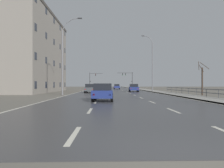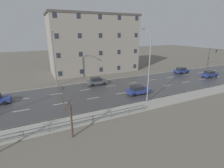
{
  "view_description": "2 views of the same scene",
  "coord_description": "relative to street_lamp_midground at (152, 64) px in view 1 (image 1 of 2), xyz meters",
  "views": [
    {
      "loc": [
        -1.36,
        -3.92,
        1.5
      ],
      "look_at": [
        -0.08,
        51.63,
        1.58
      ],
      "focal_mm": 32.58,
      "sensor_mm": 36.0,
      "label": 1
    },
    {
      "loc": [
        27.13,
        20.78,
        10.76
      ],
      "look_at": [
        0.0,
        33.58,
        1.23
      ],
      "focal_mm": 26.62,
      "sensor_mm": 36.0,
      "label": 2
    }
  ],
  "objects": [
    {
      "name": "guardrail",
      "position": [
        2.38,
        -16.05,
        -4.81
      ],
      "size": [
        0.07,
        27.77,
        1.0
      ],
      "color": "#515459",
      "rests_on": "ground"
    },
    {
      "name": "brick_building",
      "position": [
        -24.41,
        -0.05,
        2.06
      ],
      "size": [
        10.45,
        23.24,
        15.12
      ],
      "color": "gray",
      "rests_on": "ground"
    },
    {
      "name": "car_distant",
      "position": [
        -11.83,
        -3.99,
        -4.71
      ],
      "size": [
        1.93,
        4.15,
        1.57
      ],
      "rotation": [
        0.0,
        0.0,
        -0.03
      ],
      "color": "#474C51",
      "rests_on": "ground"
    },
    {
      "name": "car_near_right",
      "position": [
        -9.23,
        -21.56,
        -4.71
      ],
      "size": [
        1.93,
        4.15,
        1.57
      ],
      "rotation": [
        0.0,
        0.0,
        -0.03
      ],
      "color": "navy",
      "rests_on": "ground"
    },
    {
      "name": "traffic_signal_right",
      "position": [
        -1.0,
        34.89,
        -1.37
      ],
      "size": [
        5.66,
        0.36,
        5.97
      ],
      "color": "#38383A",
      "rests_on": "ground"
    },
    {
      "name": "traffic_signal_left",
      "position": [
        -14.47,
        35.43,
        -1.67
      ],
      "size": [
        4.96,
        0.36,
        5.83
      ],
      "color": "#38383A",
      "rests_on": "ground"
    },
    {
      "name": "sidewalk_right",
      "position": [
        0.95,
        23.9,
        -5.45
      ],
      "size": [
        3.0,
        120.0,
        0.12
      ],
      "color": "gray",
      "rests_on": "ground"
    },
    {
      "name": "car_far_right",
      "position": [
        -11.66,
        20.05,
        -4.71
      ],
      "size": [
        1.91,
        4.14,
        1.57
      ],
      "rotation": [
        0.0,
        0.0,
        0.02
      ],
      "color": "navy",
      "rests_on": "ground"
    },
    {
      "name": "bare_tree_mid",
      "position": [
        4.1,
        -12.66,
        -3.38
      ],
      "size": [
        1.29,
        1.3,
        4.69
      ],
      "color": "#423328",
      "rests_on": "ground"
    },
    {
      "name": "street_lamp_midground",
      "position": [
        0.0,
        0.0,
        0.0
      ],
      "size": [
        2.28,
        0.24,
        11.21
      ],
      "color": "slate",
      "rests_on": "ground"
    },
    {
      "name": "ground_plane",
      "position": [
        -7.47,
        11.9,
        -5.57
      ],
      "size": [
        160.0,
        160.0,
        0.12
      ],
      "color": "#666056"
    },
    {
      "name": "street_lamp_left_bank",
      "position": [
        -14.88,
        -11.7,
        -0.26
      ],
      "size": [
        2.8,
        0.24,
        10.8
      ],
      "color": "slate",
      "rests_on": "ground"
    },
    {
      "name": "car_near_left",
      "position": [
        -3.52,
        0.74,
        -4.71
      ],
      "size": [
        2.01,
        4.19,
        1.57
      ],
      "rotation": [
        0.0,
        0.0,
        -0.05
      ],
      "color": "navy",
      "rests_on": "ground"
    },
    {
      "name": "road_asphalt_strip",
      "position": [
        -7.47,
        23.9,
        -5.5
      ],
      "size": [
        14.0,
        120.0,
        0.03
      ],
      "color": "#3D3D3F",
      "rests_on": "ground"
    },
    {
      "name": "car_mid_centre",
      "position": [
        -5.89,
        23.29,
        -4.71
      ],
      "size": [
        1.84,
        4.1,
        1.57
      ],
      "rotation": [
        0.0,
        0.0,
        0.0
      ],
      "color": "navy",
      "rests_on": "ground"
    }
  ]
}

